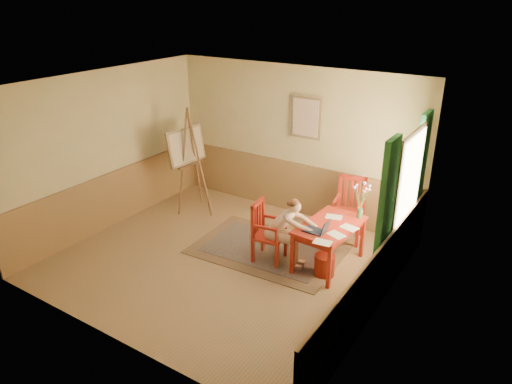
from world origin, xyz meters
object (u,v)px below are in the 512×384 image
Objects in this scene: table at (330,229)px; chair_back at (349,209)px; easel at (188,150)px; laptop at (318,230)px; chair_left at (267,232)px; figure at (285,228)px.

chair_back reaches higher than table.
easel reaches higher than table.
laptop is at bearing -96.37° from table.
laptop is 0.18× the size of easel.
table is 1.14× the size of chair_back.
table is at bearing 22.25° from chair_left.
table is 0.68m from figure.
chair_back is at bearing 59.84° from chair_left.
easel is at bearing 165.55° from laptop.
figure is at bearing -17.23° from easel.
chair_left is at bearing -120.16° from chair_back.
easel reaches higher than chair_back.
chair_left reaches higher than laptop.
chair_left is 1.61m from chair_back.
chair_back is (0.81, 1.39, 0.05)m from chair_left.
laptop is (0.56, -0.01, 0.14)m from figure.
figure is 2.75m from easel.
figure is 0.56× the size of easel.
table is 1.10× the size of figure.
figure reaches higher than laptop.
easel is (-2.57, 0.80, 0.58)m from figure.
easel reaches higher than laptop.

